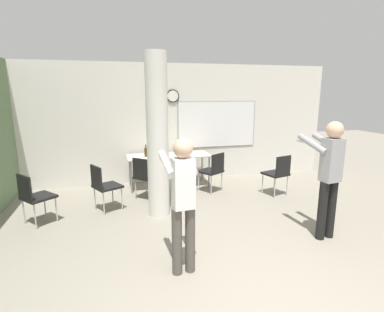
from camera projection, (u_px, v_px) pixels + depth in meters
name	position (u px, v px, depth m)	size (l,w,h in m)	color
wall_back	(174.00, 123.00, 7.23)	(8.00, 0.15, 2.80)	silver
support_pillar	(157.00, 137.00, 5.09)	(0.37, 0.37, 2.80)	silver
folding_table	(169.00, 157.00, 6.81)	(1.87, 0.69, 0.74)	beige
bottle_on_table	(146.00, 152.00, 6.61)	(0.07, 0.07, 0.28)	#4C3319
waste_bin	(170.00, 186.00, 6.32)	(0.27, 0.27, 0.39)	gray
chair_near_pillar	(104.00, 184.00, 5.43)	(0.59, 0.59, 0.87)	black
chair_mid_room	(278.00, 172.00, 6.26)	(0.54, 0.54, 0.87)	black
chair_table_left	(145.00, 175.00, 6.03)	(0.62, 0.62, 0.87)	black
chair_by_left_wall	(34.00, 195.00, 4.86)	(0.62, 0.62, 0.87)	black
chair_table_right	(213.00, 169.00, 6.47)	(0.61, 0.61, 0.87)	black
person_playing_side	(329.00, 171.00, 4.32)	(0.44, 0.67, 1.75)	black
person_playing_front	(183.00, 196.00, 3.47)	(0.39, 0.64, 1.65)	#514C47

